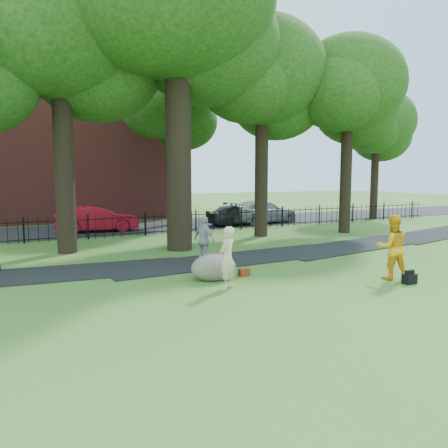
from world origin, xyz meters
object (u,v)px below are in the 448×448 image
big_tree (179,11)px  woman (227,258)px  boulder (214,266)px  man (392,247)px  red_sedan (97,219)px

big_tree → woman: bearing=-101.3°
big_tree → boulder: (-1.22, -5.72, -9.71)m
man → boulder: man is taller
woman → man: man is taller
man → red_sedan: man is taller
big_tree → woman: big_tree is taller
woman → big_tree: bearing=-135.1°
woman → man: bearing=131.5°
big_tree → boulder: big_tree is taller
man → woman: bearing=11.1°
big_tree → man: (3.78, -8.30, -9.12)m
woman → boulder: size_ratio=1.22×
red_sedan → boulder: bearing=-172.6°
woman → red_sedan: 14.66m
big_tree → boulder: bearing=-102.0°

